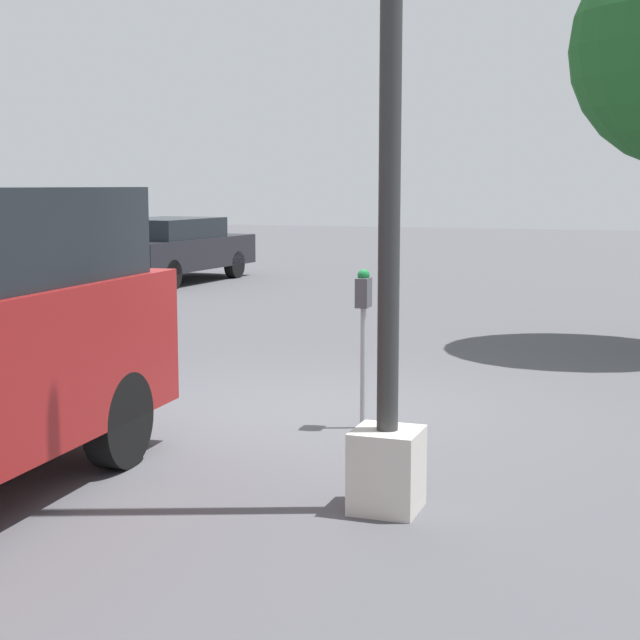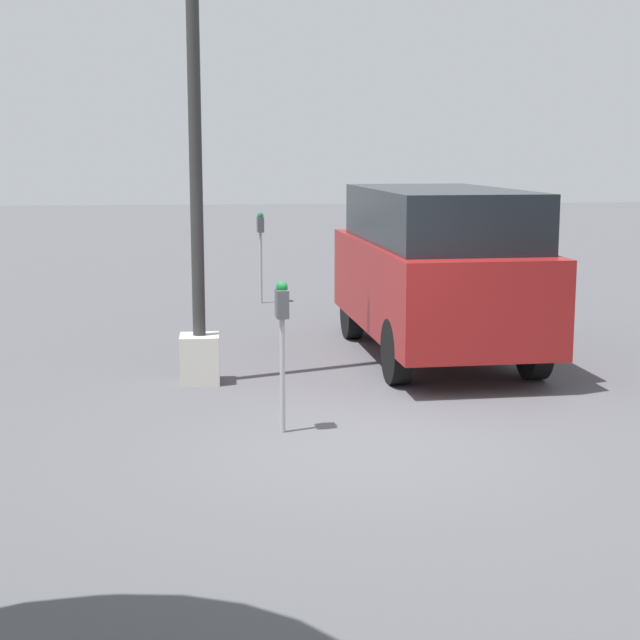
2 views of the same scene
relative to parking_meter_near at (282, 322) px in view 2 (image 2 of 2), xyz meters
name	(u,v)px [view 2 (image 2 of 2)]	position (x,y,z in m)	size (l,w,h in m)	color
ground_plane	(363,444)	(-0.45, -0.70, -1.05)	(80.00, 80.00, 0.00)	#4C4C51
parking_meter_near	(282,322)	(0.00, 0.00, 0.00)	(0.21, 0.12, 1.43)	#9E9EA3
parking_meter_far	(260,237)	(7.90, -0.12, 0.10)	(0.21, 0.12, 1.56)	#9E9EA3
lamp_post	(197,204)	(2.08, 0.81, 0.97)	(0.44, 0.44, 6.55)	beige
parked_van	(436,266)	(3.19, -2.14, 0.11)	(4.56, 2.06, 2.14)	maroon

